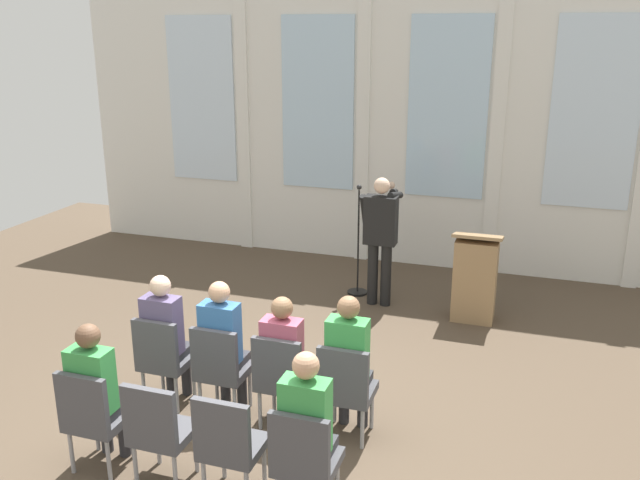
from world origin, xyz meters
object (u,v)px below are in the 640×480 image
object	(u,v)px
mic_stand	(358,271)
audience_r0_c3	(349,359)
audience_r0_c1	(223,341)
chair_r0_c3	(346,386)
chair_r1_c2	(229,442)
speaker	(381,232)
chair_r1_c3	(304,457)
chair_r0_c1	(220,365)
audience_r1_c3	(308,425)
chair_r1_c0	(93,414)
audience_r0_c2	(284,354)
chair_r0_c0	(163,356)
lectern	(475,278)
audience_r1_c0	(96,388)
chair_r0_c2	(281,375)
audience_r0_c0	(166,333)
chair_r1_c1	(158,427)

from	to	relation	value
mic_stand	audience_r0_c3	distance (m)	3.49
audience_r0_c1	chair_r0_c3	size ratio (longest dim) A/B	1.44
chair_r0_c3	chair_r1_c2	distance (m)	1.25
speaker	chair_r1_c3	bearing A→B (deg)	-83.77
chair_r0_c1	audience_r1_c3	world-z (taller)	audience_r1_c3
audience_r0_c1	chair_r1_c0	bearing A→B (deg)	-117.61
audience_r0_c2	chair_r0_c0	bearing A→B (deg)	-176.10
mic_stand	chair_r0_c0	bearing A→B (deg)	-106.25
chair_r0_c1	mic_stand	bearing A→B (deg)	83.54
lectern	chair_r0_c0	xyz separation A→B (m)	(-2.63, -3.07, -0.02)
mic_stand	audience_r0_c2	world-z (taller)	mic_stand
audience_r0_c2	audience_r1_c0	bearing A→B (deg)	-138.25
mic_stand	chair_r0_c1	xyz separation A→B (m)	(-0.39, -3.44, 0.20)
chair_r0_c1	audience_r1_c0	size ratio (longest dim) A/B	0.71
lectern	audience_r1_c3	distance (m)	4.17
audience_r0_c3	chair_r1_c2	world-z (taller)	audience_r0_c3
lectern	chair_r0_c0	size ratio (longest dim) A/B	1.23
chair_r1_c0	chair_r1_c2	xyz separation A→B (m)	(1.23, 0.00, 0.00)
speaker	chair_r1_c3	xyz separation A→B (m)	(0.47, -4.27, -0.47)
chair_r0_c1	chair_r0_c2	xyz separation A→B (m)	(0.61, 0.00, 0.00)
audience_r0_c0	audience_r0_c2	xyz separation A→B (m)	(1.23, 0.00, -0.03)
speaker	audience_r1_c0	size ratio (longest dim) A/B	1.31
chair_r0_c0	chair_r0_c2	distance (m)	1.23
speaker	lectern	size ratio (longest dim) A/B	1.49
audience_r0_c0	chair_r1_c0	size ratio (longest dim) A/B	1.43
audience_r0_c0	chair_r0_c3	xyz separation A→B (m)	(1.84, -0.08, -0.21)
chair_r0_c3	chair_r1_c3	distance (m)	1.09
audience_r0_c0	audience_r0_c3	size ratio (longest dim) A/B	0.98
chair_r0_c1	chair_r1_c3	distance (m)	1.64
lectern	chair_r1_c0	world-z (taller)	lectern
chair_r0_c3	audience_r0_c3	xyz separation A→B (m)	(0.00, 0.08, 0.22)
audience_r0_c0	audience_r0_c1	world-z (taller)	audience_r0_c1
audience_r0_c1	chair_r1_c2	size ratio (longest dim) A/B	1.44
audience_r0_c2	audience_r1_c3	distance (m)	1.26
audience_r0_c0	chair_r1_c1	world-z (taller)	audience_r0_c0
mic_stand	chair_r0_c1	world-z (taller)	mic_stand
lectern	audience_r0_c1	world-z (taller)	audience_r0_c1
chair_r1_c0	audience_r1_c0	bearing A→B (deg)	90.00
chair_r0_c2	chair_r0_c3	size ratio (longest dim) A/B	1.00
speaker	lectern	xyz separation A→B (m)	(1.25, -0.11, -0.45)
speaker	audience_r0_c2	distance (m)	3.11
audience_r0_c1	chair_r0_c3	distance (m)	1.25
lectern	mic_stand	bearing A→B (deg)	167.17
audience_r0_c3	chair_r0_c1	bearing A→B (deg)	-176.32
audience_r0_c2	chair_r1_c3	xyz separation A→B (m)	(0.61, -1.18, -0.18)
audience_r0_c1	chair_r1_c2	world-z (taller)	audience_r0_c1
audience_r1_c0	chair_r1_c3	bearing A→B (deg)	-2.54
audience_r0_c3	audience_r1_c0	distance (m)	2.14
mic_stand	audience_r0_c2	size ratio (longest dim) A/B	1.21
audience_r1_c0	chair_r1_c2	size ratio (longest dim) A/B	1.40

